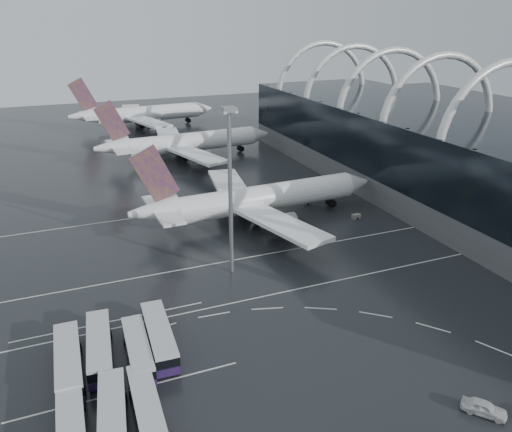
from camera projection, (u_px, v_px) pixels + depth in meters
name	position (u px, v px, depth m)	size (l,w,h in m)	color
ground	(259.00, 290.00, 82.85)	(420.00, 420.00, 0.00)	black
terminal	(469.00, 160.00, 117.27)	(42.00, 160.00, 34.90)	#515355
lane_marking_near	(264.00, 296.00, 81.13)	(120.00, 0.25, 0.01)	silver
lane_marking_mid	(235.00, 260.00, 93.15)	(120.00, 0.25, 0.01)	silver
lane_marking_far	(195.00, 210.00, 117.20)	(120.00, 0.25, 0.01)	silver
bus_bay_line_south	(128.00, 391.00, 60.74)	(28.00, 0.25, 0.01)	silver
bus_bay_line_north	(111.00, 321.00, 74.48)	(28.00, 0.25, 0.01)	silver
airliner_main	(256.00, 200.00, 109.20)	(57.66, 50.55, 19.54)	white
airliner_gate_b	(184.00, 143.00, 156.80)	(57.44, 51.53, 19.94)	white
airliner_gate_c	(142.00, 114.00, 200.96)	(58.34, 53.70, 20.78)	white
bus_row_near_a	(68.00, 362.00, 62.91)	(3.49, 13.82, 3.39)	#241541
bus_row_near_b	(99.00, 347.00, 65.81)	(4.12, 13.70, 3.32)	#241541
bus_row_near_c	(138.00, 350.00, 65.43)	(3.33, 12.62, 3.08)	#241541
bus_row_near_d	(159.00, 336.00, 68.01)	(3.71, 13.80, 3.37)	#241541
bus_row_far_a	(72.00, 428.00, 53.08)	(3.22, 12.71, 3.12)	#241541
bus_row_far_b	(113.00, 418.00, 54.26)	(4.39, 13.31, 3.22)	#241541
bus_row_far_c	(147.00, 407.00, 55.91)	(3.18, 12.41, 3.04)	#241541
van_curve_b	(484.00, 408.00, 56.96)	(2.00, 4.96, 1.69)	silver
floodlight_mast	(230.00, 173.00, 82.13)	(2.23, 2.23, 29.13)	gray
gse_cart_belly_a	(289.00, 223.00, 107.91)	(2.38, 1.41, 1.30)	gold
gse_cart_belly_b	(307.00, 202.00, 120.47)	(2.19, 1.30, 1.20)	slate
gse_cart_belly_d	(356.00, 216.00, 111.85)	(1.89, 1.11, 1.03)	slate
gse_cart_belly_e	(264.00, 217.00, 111.12)	(2.09, 1.23, 1.14)	gold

